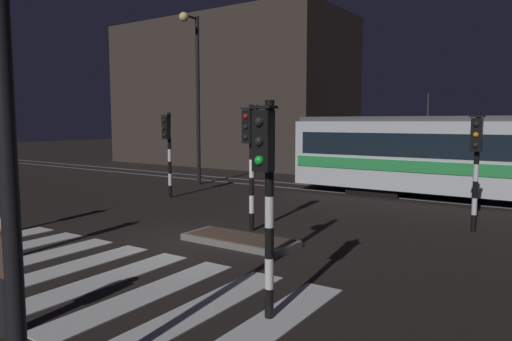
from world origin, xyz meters
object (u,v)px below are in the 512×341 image
object	(u,v)px
traffic_light_corner_near_right	(266,177)
traffic_light_median_centre	(250,148)
traffic_light_corner_far_left	(168,142)
tram	(489,157)
pedestrian_waiting_at_kerb	(5,275)
street_lamp_trackside_left	(195,80)
traffic_light_corner_far_right	(476,154)

from	to	relation	value
traffic_light_corner_near_right	traffic_light_median_centre	bearing A→B (deg)	127.77
traffic_light_corner_near_right	traffic_light_corner_far_left	bearing A→B (deg)	141.94
traffic_light_corner_far_left	tram	bearing A→B (deg)	28.53
tram	pedestrian_waiting_at_kerb	distance (m)	16.40
traffic_light_median_centre	street_lamp_trackside_left	world-z (taller)	street_lamp_trackside_left
traffic_light_corner_far_left	traffic_light_median_centre	xyz separation A→B (m)	(6.06, -2.90, 0.07)
traffic_light_corner_far_left	pedestrian_waiting_at_kerb	size ratio (longest dim) A/B	1.99
traffic_light_corner_near_right	traffic_light_corner_far_right	bearing A→B (deg)	79.65
traffic_light_corner_far_right	pedestrian_waiting_at_kerb	distance (m)	11.55
traffic_light_corner_near_right	tram	xyz separation A→B (m)	(1.02, 13.42, -0.48)
traffic_light_corner_far_right	pedestrian_waiting_at_kerb	xyz separation A→B (m)	(-4.27, -10.65, -1.30)
street_lamp_trackside_left	pedestrian_waiting_at_kerb	distance (m)	16.63
pedestrian_waiting_at_kerb	tram	bearing A→B (deg)	76.57
traffic_light_corner_far_left	pedestrian_waiting_at_kerb	distance (m)	12.32
street_lamp_trackside_left	tram	xyz separation A→B (m)	(12.42, 2.31, -3.25)
traffic_light_corner_far_left	traffic_light_corner_far_right	bearing A→B (deg)	2.78
pedestrian_waiting_at_kerb	traffic_light_corner_near_right	bearing A→B (deg)	42.05
traffic_light_corner_far_right	street_lamp_trackside_left	distance (m)	13.52
traffic_light_median_centre	tram	size ratio (longest dim) A/B	0.23
traffic_light_corner_far_left	traffic_light_median_centre	bearing A→B (deg)	-25.56
tram	traffic_light_corner_near_right	bearing A→B (deg)	-94.35
street_lamp_trackside_left	traffic_light_corner_far_right	bearing A→B (deg)	-12.99
traffic_light_corner_near_right	pedestrian_waiting_at_kerb	distance (m)	3.98
traffic_light_corner_near_right	street_lamp_trackside_left	xyz separation A→B (m)	(-11.40, 11.11, 2.77)
traffic_light_corner_far_right	traffic_light_median_centre	size ratio (longest dim) A/B	0.94
traffic_light_corner_far_right	tram	size ratio (longest dim) A/B	0.22
traffic_light_corner_far_right	traffic_light_corner_near_right	bearing A→B (deg)	-100.35
tram	pedestrian_waiting_at_kerb	size ratio (longest dim) A/B	8.90
street_lamp_trackside_left	pedestrian_waiting_at_kerb	world-z (taller)	street_lamp_trackside_left
traffic_light_corner_far_left	tram	xyz separation A→B (m)	(10.72, 5.83, -0.50)
street_lamp_trackside_left	tram	size ratio (longest dim) A/B	0.53
traffic_light_corner_far_right	traffic_light_corner_far_left	bearing A→B (deg)	-177.22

